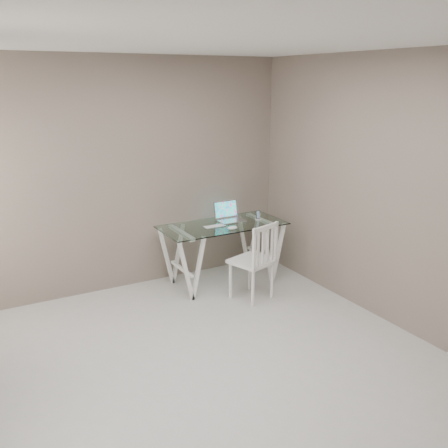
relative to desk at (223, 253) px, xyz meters
name	(u,v)px	position (x,y,z in m)	size (l,w,h in m)	color
room	(211,177)	(-1.07, -1.74, 1.33)	(4.50, 4.52, 2.71)	#B2AFAA
desk	(223,253)	(0.00, 0.00, 0.00)	(1.50, 0.70, 0.75)	silver
chair	(257,258)	(0.09, -0.63, 0.12)	(0.52, 0.52, 0.91)	white
laptop	(229,216)	(0.17, 0.14, 0.42)	(0.33, 0.28, 0.23)	#BDBCC1
keyboard	(214,226)	(-0.13, -0.03, 0.37)	(0.27, 0.11, 0.01)	silver
mouse	(233,228)	(0.00, -0.23, 0.38)	(0.12, 0.07, 0.04)	white
phone_dock	(258,217)	(0.49, -0.03, 0.39)	(0.06, 0.06, 0.12)	white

